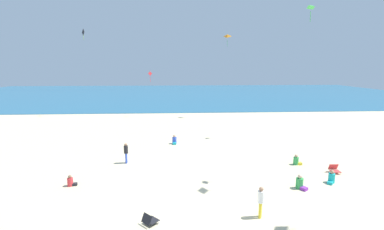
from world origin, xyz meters
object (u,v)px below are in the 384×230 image
object	(u,v)px
person_0	(71,182)
person_6	(331,178)
kite_green	(311,7)
beach_chair_far_left	(334,169)
person_3	(174,140)
person_5	(300,183)
person_1	(261,200)
kite_orange	(227,36)
person_2	(296,161)
kite_black	(83,32)
person_4	(126,152)
kite_red	(150,74)
beach_chair_far_right	(150,220)

from	to	relation	value
person_0	person_6	world-z (taller)	person_6
kite_green	beach_chair_far_left	bearing A→B (deg)	13.51
person_3	person_5	xyz separation A→B (m)	(7.15, -9.46, 0.01)
person_3	person_0	bearing A→B (deg)	-34.93
beach_chair_far_left	person_1	xyz separation A→B (m)	(-6.43, -4.92, 0.61)
person_6	kite_orange	size ratio (longest dim) A/B	0.46
beach_chair_far_left	kite_orange	distance (m)	22.97
person_5	person_2	bearing A→B (deg)	124.55
person_3	kite_black	bearing A→B (deg)	-140.83
person_4	person_6	world-z (taller)	person_4
person_3	kite_green	bearing A→B (deg)	44.81
person_1	kite_black	size ratio (longest dim) A/B	0.95
kite_red	kite_orange	bearing A→B (deg)	-7.27
beach_chair_far_right	kite_red	world-z (taller)	kite_red
person_1	person_2	size ratio (longest dim) A/B	1.98
person_6	kite_black	size ratio (longest dim) A/B	0.50
person_2	kite_black	bearing A→B (deg)	142.46
beach_chair_far_right	beach_chair_far_left	xyz separation A→B (m)	(11.42, 5.23, 0.01)
person_0	kite_orange	size ratio (longest dim) A/B	0.40
beach_chair_far_right	person_3	world-z (taller)	person_3
kite_orange	kite_black	bearing A→B (deg)	172.39
person_4	person_5	bearing A→B (deg)	-27.49
person_1	kite_orange	xyz separation A→B (m)	(2.97, 25.01, 9.97)
beach_chair_far_right	person_5	world-z (taller)	person_5
person_3	kite_red	world-z (taller)	kite_red
person_6	kite_black	bearing A→B (deg)	-95.23
kite_black	kite_green	distance (m)	30.81
kite_black	kite_orange	world-z (taller)	kite_black
beach_chair_far_right	kite_orange	xyz separation A→B (m)	(7.96, 25.32, 10.59)
beach_chair_far_right	kite_red	size ratio (longest dim) A/B	0.55
beach_chair_far_left	person_1	distance (m)	8.12
beach_chair_far_left	person_6	xyz separation A→B (m)	(-1.07, -1.50, 0.05)
kite_red	kite_green	world-z (taller)	kite_green
kite_black	kite_green	xyz separation A→B (m)	(20.11, -23.30, -1.33)
person_5	kite_orange	xyz separation A→B (m)	(-0.19, 22.24, 10.51)
person_0	kite_green	size ratio (longest dim) A/B	0.70
kite_black	person_1	bearing A→B (deg)	-59.41
person_5	kite_orange	distance (m)	24.60
person_0	person_4	world-z (taller)	person_4
person_0	person_6	bearing A→B (deg)	-13.82
kite_black	beach_chair_far_left	bearing A→B (deg)	-44.91
beach_chair_far_left	person_0	size ratio (longest dim) A/B	0.96
person_5	kite_black	bearing A→B (deg)	-175.89
kite_red	kite_black	distance (m)	10.66
person_2	person_3	xyz separation A→B (m)	(-8.61, 5.73, 0.03)
person_1	kite_green	distance (m)	10.86
person_1	person_3	xyz separation A→B (m)	(-3.99, 12.24, -0.55)
beach_chair_far_left	kite_black	distance (m)	34.00
beach_chair_far_left	person_3	world-z (taller)	person_3
person_0	person_4	size ratio (longest dim) A/B	0.45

